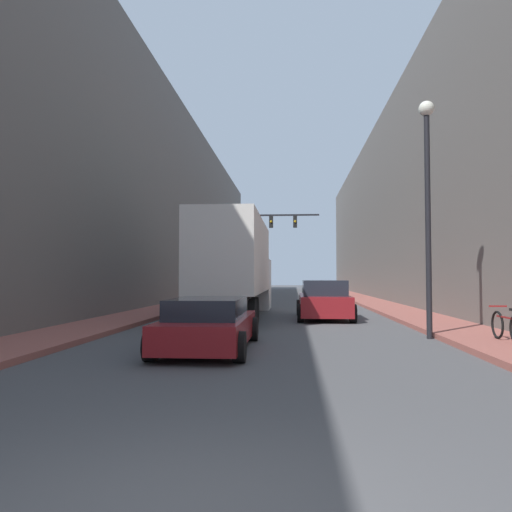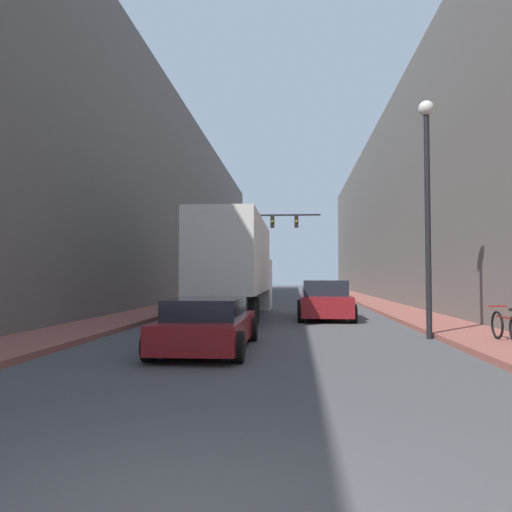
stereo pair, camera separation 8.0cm
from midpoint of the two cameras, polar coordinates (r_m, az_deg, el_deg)
sidewalk_right at (r=33.81m, az=12.98°, el=-5.16°), size 2.31×80.00×0.15m
sidewalk_left at (r=34.08m, az=-7.02°, el=-5.18°), size 2.31×80.00×0.15m
building_right at (r=34.99m, az=19.65°, el=5.88°), size 6.00×80.00×13.38m
building_left at (r=35.49m, az=-13.59°, el=6.26°), size 6.00×80.00×14.09m
semi_truck at (r=22.17m, az=-2.25°, el=-1.04°), size 2.44×12.57×4.10m
sedan_car at (r=12.06m, az=-5.58°, el=-7.80°), size 2.08×4.76×1.24m
suv_car at (r=21.00m, az=7.63°, el=-5.05°), size 2.22×4.96×1.60m
traffic_signal_gantry at (r=38.01m, az=-0.84°, el=2.27°), size 7.38×0.35×6.73m
street_lamp at (r=15.12m, az=18.86°, el=7.67°), size 0.44×0.44×6.78m
parked_bicycle at (r=13.78m, az=26.58°, el=-7.18°), size 0.44×1.82×0.86m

